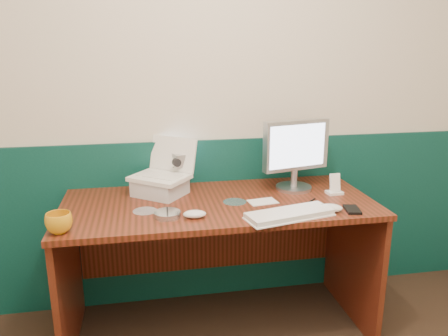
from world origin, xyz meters
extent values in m
cube|color=beige|center=(0.00, 1.75, 1.25)|extent=(3.50, 0.04, 2.50)
cube|color=#07312F|center=(0.00, 1.74, 0.50)|extent=(3.48, 0.02, 1.00)
cube|color=#38180A|center=(-0.06, 1.38, 0.38)|extent=(1.60, 0.70, 0.75)
cube|color=silver|center=(-0.35, 1.54, 0.79)|extent=(0.32, 0.32, 0.09)
cube|color=white|center=(0.23, 1.11, 0.76)|extent=(0.43, 0.23, 0.02)
ellipsoid|color=silver|center=(0.45, 1.14, 0.77)|extent=(0.13, 0.10, 0.04)
ellipsoid|color=silver|center=(-0.21, 1.18, 0.77)|extent=(0.11, 0.07, 0.04)
imported|color=orange|center=(-0.80, 1.12, 0.79)|extent=(0.14, 0.14, 0.09)
cylinder|color=#B1B9C1|center=(-0.33, 1.21, 0.76)|extent=(0.13, 0.13, 0.03)
cylinder|color=silver|center=(-0.43, 1.31, 0.75)|extent=(0.12, 0.12, 0.00)
cylinder|color=silver|center=(0.02, 1.36, 0.75)|extent=(0.12, 0.12, 0.00)
cylinder|color=black|center=(0.40, 1.28, 0.75)|extent=(0.10, 0.10, 0.01)
cube|color=white|center=(0.16, 1.33, 0.75)|extent=(0.16, 0.12, 0.00)
cube|color=white|center=(0.58, 1.38, 0.76)|extent=(0.09, 0.07, 0.02)
cube|color=white|center=(0.58, 1.38, 0.81)|extent=(0.06, 0.03, 0.10)
cube|color=black|center=(0.56, 1.13, 0.76)|extent=(0.09, 0.12, 0.01)
camera|label=1|loc=(-0.42, -0.72, 1.52)|focal=35.00mm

